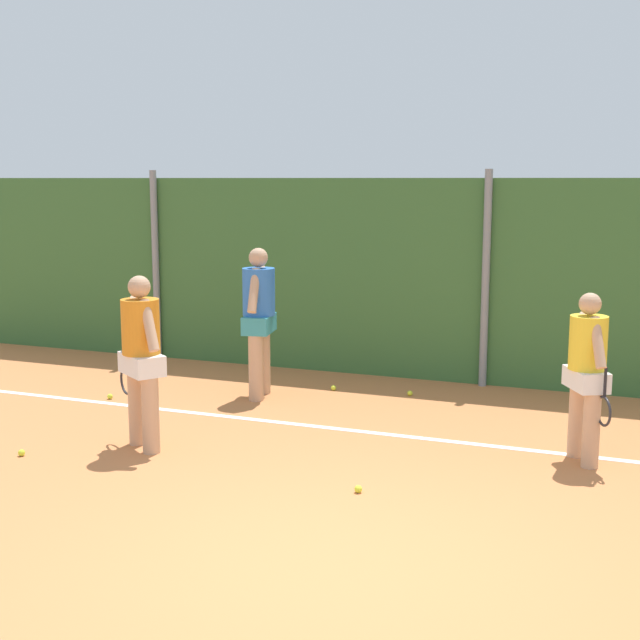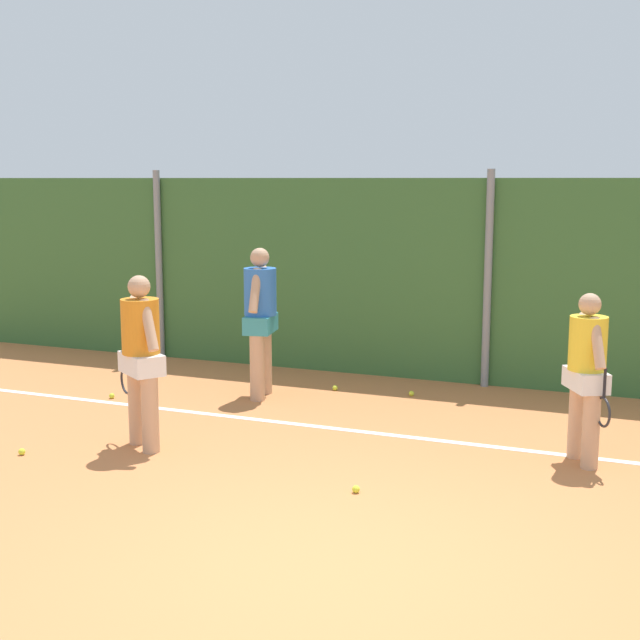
{
  "view_description": "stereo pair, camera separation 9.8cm",
  "coord_description": "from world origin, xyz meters",
  "px_view_note": "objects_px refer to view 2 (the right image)",
  "views": [
    {
      "loc": [
        1.92,
        -5.2,
        2.65
      ],
      "look_at": [
        -1.22,
        2.92,
        1.21
      ],
      "focal_mm": 47.86,
      "sensor_mm": 36.0,
      "label": 1
    },
    {
      "loc": [
        2.01,
        -5.17,
        2.65
      ],
      "look_at": [
        -1.22,
        2.92,
        1.21
      ],
      "focal_mm": 47.86,
      "sensor_mm": 36.0,
      "label": 2
    }
  ],
  "objects_px": {
    "player_foreground_near": "(141,352)",
    "tennis_ball_5": "(411,393)",
    "tennis_ball_1": "(356,489)",
    "tennis_ball_3": "(22,452)",
    "player_backcourt_far": "(260,314)",
    "tennis_ball_4": "(112,396)",
    "player_midcourt": "(587,369)",
    "tennis_ball_0": "(335,388)"
  },
  "relations": [
    {
      "from": "tennis_ball_5",
      "to": "tennis_ball_1",
      "type": "bearing_deg",
      "value": -82.25
    },
    {
      "from": "player_midcourt",
      "to": "tennis_ball_3",
      "type": "bearing_deg",
      "value": -99.19
    },
    {
      "from": "player_foreground_near",
      "to": "tennis_ball_3",
      "type": "relative_size",
      "value": 26.22
    },
    {
      "from": "player_foreground_near",
      "to": "tennis_ball_3",
      "type": "height_order",
      "value": "player_foreground_near"
    },
    {
      "from": "player_backcourt_far",
      "to": "player_foreground_near",
      "type": "bearing_deg",
      "value": 163.89
    },
    {
      "from": "tennis_ball_1",
      "to": "player_foreground_near",
      "type": "bearing_deg",
      "value": 170.62
    },
    {
      "from": "player_backcourt_far",
      "to": "tennis_ball_5",
      "type": "height_order",
      "value": "player_backcourt_far"
    },
    {
      "from": "tennis_ball_3",
      "to": "tennis_ball_5",
      "type": "distance_m",
      "value": 4.63
    },
    {
      "from": "player_foreground_near",
      "to": "player_backcourt_far",
      "type": "relative_size",
      "value": 0.94
    },
    {
      "from": "player_backcourt_far",
      "to": "tennis_ball_3",
      "type": "height_order",
      "value": "player_backcourt_far"
    },
    {
      "from": "tennis_ball_0",
      "to": "tennis_ball_3",
      "type": "xyz_separation_m",
      "value": [
        -1.92,
        -3.52,
        0.0
      ]
    },
    {
      "from": "tennis_ball_5",
      "to": "player_midcourt",
      "type": "bearing_deg",
      "value": -39.85
    },
    {
      "from": "player_foreground_near",
      "to": "tennis_ball_4",
      "type": "distance_m",
      "value": 2.28
    },
    {
      "from": "tennis_ball_4",
      "to": "player_backcourt_far",
      "type": "bearing_deg",
      "value": 24.97
    },
    {
      "from": "player_foreground_near",
      "to": "tennis_ball_3",
      "type": "bearing_deg",
      "value": 67.51
    },
    {
      "from": "tennis_ball_5",
      "to": "tennis_ball_0",
      "type": "bearing_deg",
      "value": -174.88
    },
    {
      "from": "player_foreground_near",
      "to": "tennis_ball_5",
      "type": "height_order",
      "value": "player_foreground_near"
    },
    {
      "from": "player_midcourt",
      "to": "player_backcourt_far",
      "type": "distance_m",
      "value": 4.06
    },
    {
      "from": "player_midcourt",
      "to": "tennis_ball_1",
      "type": "bearing_deg",
      "value": -76.92
    },
    {
      "from": "player_foreground_near",
      "to": "player_backcourt_far",
      "type": "xyz_separation_m",
      "value": [
        0.21,
        2.26,
        0.06
      ]
    },
    {
      "from": "player_foreground_near",
      "to": "tennis_ball_4",
      "type": "bearing_deg",
      "value": -11.96
    },
    {
      "from": "player_midcourt",
      "to": "tennis_ball_0",
      "type": "relative_size",
      "value": 24.51
    },
    {
      "from": "tennis_ball_0",
      "to": "tennis_ball_1",
      "type": "xyz_separation_m",
      "value": [
        1.43,
        -3.27,
        0.0
      ]
    },
    {
      "from": "player_midcourt",
      "to": "player_backcourt_far",
      "type": "bearing_deg",
      "value": -134.58
    },
    {
      "from": "tennis_ball_1",
      "to": "tennis_ball_4",
      "type": "relative_size",
      "value": 1.0
    },
    {
      "from": "tennis_ball_4",
      "to": "tennis_ball_5",
      "type": "xyz_separation_m",
      "value": [
        3.37,
        1.47,
        0.0
      ]
    },
    {
      "from": "tennis_ball_3",
      "to": "tennis_ball_5",
      "type": "bearing_deg",
      "value": 51.24
    },
    {
      "from": "player_midcourt",
      "to": "tennis_ball_0",
      "type": "distance_m",
      "value": 3.71
    },
    {
      "from": "player_foreground_near",
      "to": "player_midcourt",
      "type": "bearing_deg",
      "value": -130.56
    },
    {
      "from": "player_backcourt_far",
      "to": "tennis_ball_0",
      "type": "xyz_separation_m",
      "value": [
        0.74,
        0.62,
        -1.0
      ]
    },
    {
      "from": "tennis_ball_0",
      "to": "tennis_ball_1",
      "type": "relative_size",
      "value": 1.0
    },
    {
      "from": "tennis_ball_0",
      "to": "tennis_ball_3",
      "type": "bearing_deg",
      "value": -118.61
    },
    {
      "from": "player_midcourt",
      "to": "tennis_ball_1",
      "type": "height_order",
      "value": "player_midcourt"
    },
    {
      "from": "player_backcourt_far",
      "to": "tennis_ball_4",
      "type": "xyz_separation_m",
      "value": [
        -1.65,
        -0.77,
        -1.0
      ]
    },
    {
      "from": "tennis_ball_3",
      "to": "tennis_ball_1",
      "type": "bearing_deg",
      "value": 4.31
    },
    {
      "from": "tennis_ball_4",
      "to": "player_midcourt",
      "type": "bearing_deg",
      "value": -3.59
    },
    {
      "from": "tennis_ball_1",
      "to": "tennis_ball_5",
      "type": "height_order",
      "value": "same"
    },
    {
      "from": "player_foreground_near",
      "to": "tennis_ball_1",
      "type": "xyz_separation_m",
      "value": [
        2.38,
        -0.39,
        -0.94
      ]
    },
    {
      "from": "tennis_ball_1",
      "to": "tennis_ball_3",
      "type": "bearing_deg",
      "value": -175.69
    },
    {
      "from": "player_backcourt_far",
      "to": "tennis_ball_4",
      "type": "distance_m",
      "value": 2.08
    },
    {
      "from": "player_backcourt_far",
      "to": "tennis_ball_5",
      "type": "xyz_separation_m",
      "value": [
        1.72,
        0.7,
        -1.0
      ]
    },
    {
      "from": "player_foreground_near",
      "to": "tennis_ball_0",
      "type": "distance_m",
      "value": 3.17
    }
  ]
}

